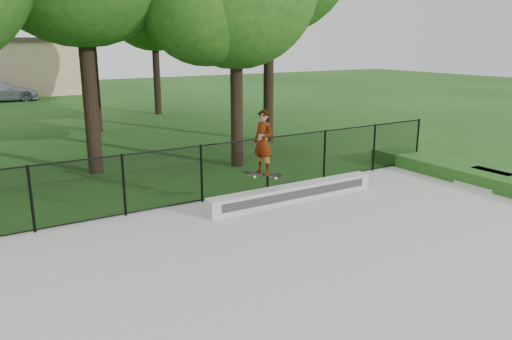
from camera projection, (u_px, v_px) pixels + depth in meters
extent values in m
plane|color=#1D4B15|center=(363.00, 303.00, 7.98)|extent=(100.00, 100.00, 0.00)
cube|color=#AAAAA5|center=(363.00, 302.00, 7.97)|extent=(14.00, 12.00, 0.06)
cube|color=#B8B8B2|center=(293.00, 193.00, 12.80)|extent=(4.86, 0.40, 0.43)
imported|color=#AFB6C6|center=(1.00, 91.00, 34.33)|extent=(4.38, 2.11, 1.36)
cube|color=black|center=(263.00, 174.00, 11.92)|extent=(0.83, 0.23, 0.22)
imported|color=#C1F7FE|center=(263.00, 142.00, 11.72)|extent=(0.49, 0.63, 1.53)
cylinder|color=black|center=(31.00, 199.00, 10.60)|extent=(0.06, 0.06, 1.50)
cylinder|color=black|center=(124.00, 185.00, 11.61)|extent=(0.06, 0.06, 1.50)
cylinder|color=black|center=(202.00, 174.00, 12.63)|extent=(0.06, 0.06, 1.50)
cylinder|color=black|center=(268.00, 164.00, 13.65)|extent=(0.06, 0.06, 1.50)
cylinder|color=black|center=(325.00, 155.00, 14.67)|extent=(0.06, 0.06, 1.50)
cylinder|color=black|center=(374.00, 148.00, 15.69)|extent=(0.06, 0.06, 1.50)
cylinder|color=black|center=(418.00, 141.00, 16.71)|extent=(0.06, 0.06, 1.50)
cylinder|color=black|center=(201.00, 146.00, 12.45)|extent=(16.00, 0.04, 0.04)
cylinder|color=black|center=(202.00, 200.00, 12.81)|extent=(16.00, 0.04, 0.04)
cube|color=black|center=(202.00, 174.00, 12.63)|extent=(16.00, 0.01, 1.50)
cube|color=#AAAAA5|center=(476.00, 187.00, 14.06)|extent=(0.37, 1.20, 0.15)
cube|color=#AAAAA5|center=(484.00, 183.00, 14.22)|extent=(0.37, 1.20, 0.30)
cube|color=#AAAAA5|center=(491.00, 178.00, 14.38)|extent=(0.37, 1.20, 0.45)
cylinder|color=black|center=(90.00, 89.00, 15.19)|extent=(0.44, 0.44, 5.28)
cylinder|color=black|center=(237.00, 101.00, 16.27)|extent=(0.44, 0.44, 4.35)
cylinder|color=black|center=(269.00, 71.00, 20.19)|extent=(0.44, 0.44, 5.77)
cylinder|color=black|center=(93.00, 69.00, 22.33)|extent=(0.44, 0.44, 5.69)
cylinder|color=black|center=(157.00, 71.00, 28.03)|extent=(0.44, 0.44, 4.79)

